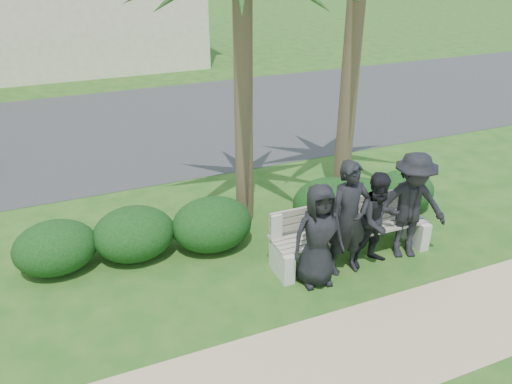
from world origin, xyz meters
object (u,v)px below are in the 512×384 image
(man_c, at_px, (378,220))
(man_d, at_px, (411,206))
(man_b, at_px, (349,219))
(man_a, at_px, (318,236))
(park_bench, at_px, (351,234))

(man_c, distance_m, man_d, 0.61)
(man_b, bearing_deg, man_c, 0.99)
(man_b, relative_size, man_c, 1.18)
(man_a, height_order, man_c, man_a)
(park_bench, distance_m, man_b, 0.65)
(park_bench, xyz_separation_m, man_a, (-0.84, -0.39, 0.39))
(man_c, height_order, man_d, man_d)
(park_bench, height_order, man_c, man_c)
(park_bench, bearing_deg, man_c, -47.57)
(park_bench, relative_size, man_d, 1.48)
(man_b, bearing_deg, park_bench, 48.68)
(man_a, relative_size, man_b, 0.88)
(man_c, bearing_deg, man_b, 175.51)
(park_bench, distance_m, man_c, 0.55)
(man_a, relative_size, man_d, 0.90)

